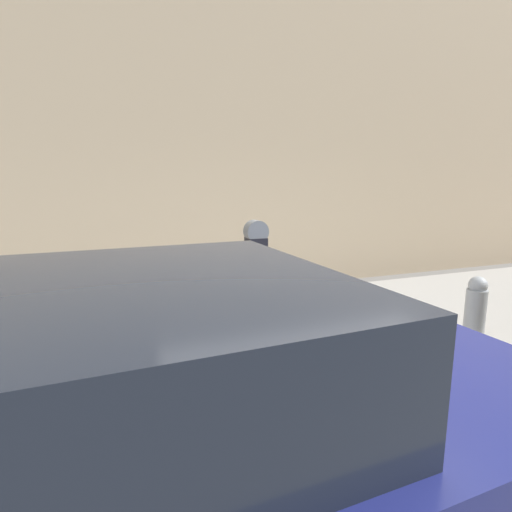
{
  "coord_description": "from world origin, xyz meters",
  "views": [
    {
      "loc": [
        -1.58,
        -1.98,
        1.82
      ],
      "look_at": [
        -0.44,
        1.05,
        1.22
      ],
      "focal_mm": 28.0,
      "sensor_mm": 36.0,
      "label": 1
    }
  ],
  "objects": [
    {
      "name": "ground_plane",
      "position": [
        0.0,
        0.0,
        0.0
      ],
      "size": [
        60.0,
        60.0,
        0.0
      ],
      "primitive_type": "plane",
      "color": "slate"
    },
    {
      "name": "parking_meter",
      "position": [
        -0.44,
        1.05,
        1.09
      ],
      "size": [
        0.18,
        0.15,
        1.39
      ],
      "color": "#2D2D30",
      "rests_on": "sidewalk"
    },
    {
      "name": "sidewalk",
      "position": [
        0.0,
        2.2,
        0.06
      ],
      "size": [
        24.0,
        2.8,
        0.12
      ],
      "color": "#9E9B96",
      "rests_on": "ground_plane"
    },
    {
      "name": "fire_hydrant",
      "position": [
        2.11,
        1.06,
        0.47
      ],
      "size": [
        0.22,
        0.22,
        0.7
      ],
      "color": "#999EA3",
      "rests_on": "sidewalk"
    },
    {
      "name": "building_facade",
      "position": [
        0.0,
        4.44,
        3.37
      ],
      "size": [
        24.0,
        0.3,
        6.75
      ],
      "color": "tan",
      "rests_on": "ground_plane"
    },
    {
      "name": "parked_car_beside_meter",
      "position": [
        -1.84,
        -0.46,
        0.74
      ],
      "size": [
        4.55,
        1.91,
        1.46
      ],
      "rotation": [
        0.0,
        0.0,
        0.04
      ],
      "color": "black",
      "rests_on": "ground_plane"
    }
  ]
}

